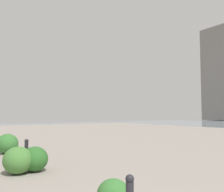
# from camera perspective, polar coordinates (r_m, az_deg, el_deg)

# --- Properties ---
(bollard_mid) EXTENTS (0.13, 0.13, 0.86)m
(bollard_mid) POSITION_cam_1_polar(r_m,az_deg,el_deg) (8.79, -19.01, -11.94)
(bollard_mid) COLOR #232328
(bollard_mid) RESTS_ON ground
(shrub_low) EXTENTS (0.90, 0.81, 0.76)m
(shrub_low) POSITION_cam_1_polar(r_m,az_deg,el_deg) (7.71, -20.75, -13.57)
(shrub_low) COLOR #477F38
(shrub_low) RESTS_ON ground
(shrub_round) EXTENTS (0.98, 0.88, 0.83)m
(shrub_round) POSITION_cam_1_polar(r_m,az_deg,el_deg) (11.58, -22.84, -10.03)
(shrub_round) COLOR #387533
(shrub_round) RESTS_ON ground
(shrub_wide) EXTENTS (0.85, 0.76, 0.72)m
(shrub_wide) POSITION_cam_1_polar(r_m,az_deg,el_deg) (7.87, -17.28, -13.59)
(shrub_wide) COLOR #2D6628
(shrub_wide) RESTS_ON ground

